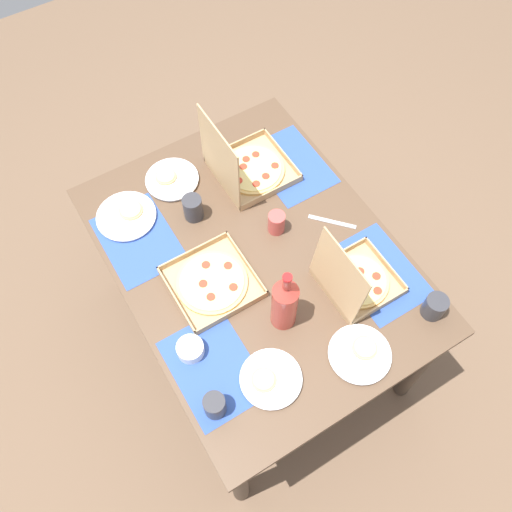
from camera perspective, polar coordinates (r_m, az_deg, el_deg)
name	(u,v)px	position (r m, az deg, el deg)	size (l,w,h in m)	color
ground_plane	(256,332)	(2.77, 0.00, -7.94)	(6.00, 6.00, 0.00)	brown
dining_table	(256,271)	(2.17, 0.00, -1.56)	(1.32, 1.00, 0.78)	#3F3328
placemat_near_left	(378,273)	(2.08, 12.61, -1.73)	(0.36, 0.26, 0.00)	#2D4C9E
placemat_near_right	(291,165)	(2.32, 3.64, 9.46)	(0.36, 0.26, 0.00)	#2D4C9E
placemat_far_left	(213,368)	(1.90, -4.47, -11.56)	(0.36, 0.26, 0.00)	#2D4C9E
placemat_far_right	(138,240)	(2.15, -12.19, 1.69)	(0.36, 0.26, 0.00)	#2D4C9E
pizza_box_center	(212,282)	(2.01, -4.60, -2.76)	(0.30, 0.30, 0.04)	tan
pizza_box_corner_left	(354,280)	(2.00, 10.19, -2.47)	(0.26, 0.26, 0.29)	tan
pizza_box_corner_right	(246,167)	(2.24, -1.06, 9.29)	(0.30, 0.30, 0.33)	tan
plate_far_right	(171,179)	(2.28, -8.81, 7.89)	(0.22, 0.22, 0.03)	white
plate_middle	(270,379)	(1.87, 1.49, -12.71)	(0.21, 0.21, 0.03)	white
plate_near_left	(127,216)	(2.21, -13.31, 4.09)	(0.24, 0.24, 0.03)	white
plate_near_right	(360,354)	(1.93, 10.80, -9.98)	(0.22, 0.22, 0.03)	white
soda_bottle	(285,303)	(1.83, 3.00, -4.92)	(0.09, 0.09, 0.32)	#B2382D
cup_red	(276,223)	(2.09, 2.15, 3.50)	(0.07, 0.07, 0.09)	#BF4742
cup_clear_right	(193,208)	(2.13, -6.60, 5.01)	(0.08, 0.08, 0.11)	#333338
cup_dark	(215,405)	(1.81, -4.33, -15.28)	(0.07, 0.07, 0.10)	#333338
cup_clear_left	(435,307)	(2.02, 18.13, -5.03)	(0.08, 0.08, 0.09)	#333338
condiment_bowl	(190,349)	(1.90, -6.86, -9.62)	(0.09, 0.09, 0.05)	white
fork_by_near_right	(332,222)	(2.16, 7.94, 3.54)	(0.19, 0.02, 0.01)	#B7B7BC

